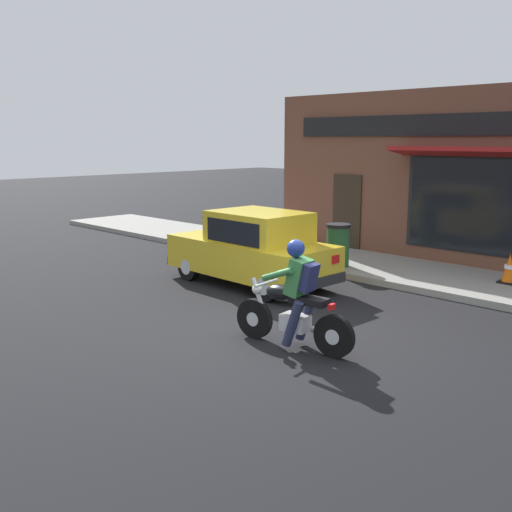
% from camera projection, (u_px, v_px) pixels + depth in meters
% --- Properties ---
extents(ground_plane, '(80.00, 80.00, 0.00)m').
position_uv_depth(ground_plane, '(291.00, 336.00, 9.36)').
color(ground_plane, black).
extents(sidewalk_curb, '(2.60, 22.00, 0.14)m').
position_uv_depth(sidewalk_curb, '(334.00, 260.00, 14.91)').
color(sidewalk_curb, gray).
rests_on(sidewalk_curb, ground).
extents(storefront_building, '(1.25, 10.20, 4.20)m').
position_uv_depth(storefront_building, '(453.00, 179.00, 14.02)').
color(storefront_building, brown).
rests_on(storefront_building, ground).
extents(motorcycle_with_rider, '(0.64, 2.01, 1.62)m').
position_uv_depth(motorcycle_with_rider, '(294.00, 303.00, 8.71)').
color(motorcycle_with_rider, black).
rests_on(motorcycle_with_rider, ground).
extents(car_hatchback, '(1.74, 3.82, 1.57)m').
position_uv_depth(car_hatchback, '(253.00, 249.00, 12.50)').
color(car_hatchback, black).
rests_on(car_hatchback, ground).
extents(traffic_cone, '(0.36, 0.36, 0.60)m').
position_uv_depth(traffic_cone, '(509.00, 269.00, 12.14)').
color(traffic_cone, black).
rests_on(traffic_cone, sidewalk_curb).
extents(trash_bin, '(0.56, 0.56, 0.98)m').
position_uv_depth(trash_bin, '(338.00, 245.00, 13.75)').
color(trash_bin, '#23512D').
rests_on(trash_bin, sidewalk_curb).
extents(fire_hydrant, '(0.36, 0.24, 0.88)m').
position_uv_depth(fire_hydrant, '(286.00, 229.00, 16.68)').
color(fire_hydrant, red).
rests_on(fire_hydrant, sidewalk_curb).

